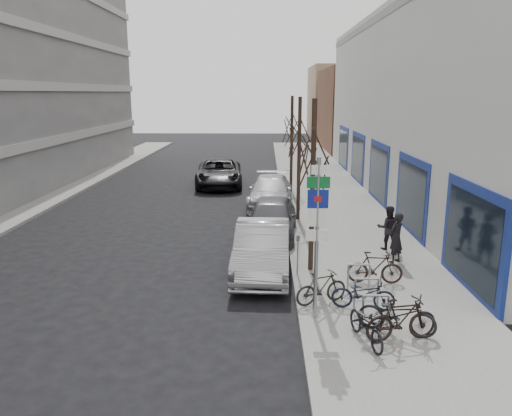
{
  "coord_description": "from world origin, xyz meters",
  "views": [
    {
      "loc": [
        1.16,
        -11.64,
        5.67
      ],
      "look_at": [
        0.84,
        4.16,
        2.0
      ],
      "focal_mm": 35.0,
      "sensor_mm": 36.0,
      "label": 1
    }
  ],
  "objects_px": {
    "bike_far_inner": "(375,267)",
    "pedestrian_far": "(388,227)",
    "bike_rack": "(367,289)",
    "bike_far_curb": "(397,311)",
    "meter_mid": "(290,210)",
    "bike_mid_inner": "(321,287)",
    "parked_car_mid": "(272,218)",
    "tree_mid": "(300,130)",
    "bike_mid_curb": "(363,291)",
    "lane_car": "(219,173)",
    "meter_front": "(298,251)",
    "pedestrian_near": "(396,238)",
    "highway_sign_pole": "(317,229)",
    "tree_far": "(292,121)",
    "tree_near": "(314,146)",
    "bike_near_left": "(367,322)",
    "parked_car_front": "(262,249)",
    "bike_near_right": "(402,319)",
    "parked_car_back": "(271,192)",
    "meter_back": "(285,186)"
  },
  "relations": [
    {
      "from": "bike_mid_curb",
      "to": "parked_car_back",
      "type": "bearing_deg",
      "value": 19.89
    },
    {
      "from": "bike_mid_inner",
      "to": "parked_car_mid",
      "type": "height_order",
      "value": "parked_car_mid"
    },
    {
      "from": "highway_sign_pole",
      "to": "tree_far",
      "type": "height_order",
      "value": "tree_far"
    },
    {
      "from": "meter_mid",
      "to": "bike_far_inner",
      "type": "height_order",
      "value": "meter_mid"
    },
    {
      "from": "tree_mid",
      "to": "parked_car_mid",
      "type": "distance_m",
      "value": 4.26
    },
    {
      "from": "tree_far",
      "to": "parked_car_front",
      "type": "xyz_separation_m",
      "value": [
        -1.55,
        -12.91,
        -3.3
      ]
    },
    {
      "from": "bike_mid_curb",
      "to": "pedestrian_far",
      "type": "bearing_deg",
      "value": -10.09
    },
    {
      "from": "meter_back",
      "to": "parked_car_mid",
      "type": "xyz_separation_m",
      "value": [
        -0.75,
        -6.41,
        -0.11
      ]
    },
    {
      "from": "highway_sign_pole",
      "to": "pedestrian_far",
      "type": "bearing_deg",
      "value": 61.06
    },
    {
      "from": "bike_rack",
      "to": "bike_near_right",
      "type": "bearing_deg",
      "value": -76.01
    },
    {
      "from": "bike_far_inner",
      "to": "parked_car_front",
      "type": "relative_size",
      "value": 0.34
    },
    {
      "from": "tree_near",
      "to": "bike_far_inner",
      "type": "relative_size",
      "value": 3.36
    },
    {
      "from": "bike_near_left",
      "to": "lane_car",
      "type": "height_order",
      "value": "lane_car"
    },
    {
      "from": "bike_near_left",
      "to": "parked_car_front",
      "type": "bearing_deg",
      "value": 101.33
    },
    {
      "from": "bike_rack",
      "to": "meter_back",
      "type": "xyz_separation_m",
      "value": [
        -1.65,
        13.4,
        0.26
      ]
    },
    {
      "from": "tree_mid",
      "to": "bike_far_curb",
      "type": "distance_m",
      "value": 11.45
    },
    {
      "from": "bike_near_right",
      "to": "bike_mid_curb",
      "type": "distance_m",
      "value": 1.77
    },
    {
      "from": "tree_far",
      "to": "bike_far_inner",
      "type": "relative_size",
      "value": 3.36
    },
    {
      "from": "meter_front",
      "to": "pedestrian_near",
      "type": "relative_size",
      "value": 0.75
    },
    {
      "from": "meter_mid",
      "to": "bike_mid_inner",
      "type": "height_order",
      "value": "meter_mid"
    },
    {
      "from": "meter_mid",
      "to": "pedestrian_far",
      "type": "height_order",
      "value": "pedestrian_far"
    },
    {
      "from": "tree_near",
      "to": "pedestrian_far",
      "type": "distance_m",
      "value": 4.83
    },
    {
      "from": "meter_mid",
      "to": "pedestrian_near",
      "type": "distance_m",
      "value": 5.41
    },
    {
      "from": "bike_far_inner",
      "to": "pedestrian_far",
      "type": "height_order",
      "value": "pedestrian_far"
    },
    {
      "from": "lane_car",
      "to": "highway_sign_pole",
      "type": "bearing_deg",
      "value": -81.73
    },
    {
      "from": "bike_near_right",
      "to": "pedestrian_far",
      "type": "bearing_deg",
      "value": -23.68
    },
    {
      "from": "bike_far_curb",
      "to": "lane_car",
      "type": "bearing_deg",
      "value": 38.76
    },
    {
      "from": "bike_near_left",
      "to": "pedestrian_near",
      "type": "relative_size",
      "value": 0.97
    },
    {
      "from": "meter_front",
      "to": "lane_car",
      "type": "bearing_deg",
      "value": 103.79
    },
    {
      "from": "tree_near",
      "to": "bike_near_left",
      "type": "relative_size",
      "value": 3.35
    },
    {
      "from": "meter_back",
      "to": "meter_mid",
      "type": "bearing_deg",
      "value": -90.0
    },
    {
      "from": "bike_mid_inner",
      "to": "tree_near",
      "type": "bearing_deg",
      "value": -23.41
    },
    {
      "from": "pedestrian_near",
      "to": "meter_mid",
      "type": "bearing_deg",
      "value": -95.2
    },
    {
      "from": "parked_car_mid",
      "to": "highway_sign_pole",
      "type": "bearing_deg",
      "value": -78.11
    },
    {
      "from": "bike_rack",
      "to": "tree_far",
      "type": "height_order",
      "value": "tree_far"
    },
    {
      "from": "bike_rack",
      "to": "parked_car_back",
      "type": "distance_m",
      "value": 12.77
    },
    {
      "from": "meter_back",
      "to": "parked_car_back",
      "type": "relative_size",
      "value": 0.24
    },
    {
      "from": "bike_rack",
      "to": "meter_front",
      "type": "bearing_deg",
      "value": 124.51
    },
    {
      "from": "meter_front",
      "to": "bike_mid_inner",
      "type": "distance_m",
      "value": 2.24
    },
    {
      "from": "tree_near",
      "to": "bike_far_inner",
      "type": "distance_m",
      "value": 4.06
    },
    {
      "from": "bike_rack",
      "to": "bike_far_curb",
      "type": "bearing_deg",
      "value": -72.82
    },
    {
      "from": "bike_rack",
      "to": "parked_car_front",
      "type": "distance_m",
      "value": 4.06
    },
    {
      "from": "tree_mid",
      "to": "bike_far_inner",
      "type": "xyz_separation_m",
      "value": [
        1.79,
        -7.66,
        -3.46
      ]
    },
    {
      "from": "bike_mid_inner",
      "to": "pedestrian_far",
      "type": "relative_size",
      "value": 0.95
    },
    {
      "from": "tree_near",
      "to": "bike_near_right",
      "type": "xyz_separation_m",
      "value": [
        1.64,
        -4.67,
        -3.43
      ]
    },
    {
      "from": "bike_mid_curb",
      "to": "lane_car",
      "type": "distance_m",
      "value": 19.08
    },
    {
      "from": "meter_front",
      "to": "meter_back",
      "type": "bearing_deg",
      "value": 90.0
    },
    {
      "from": "tree_near",
      "to": "pedestrian_near",
      "type": "height_order",
      "value": "tree_near"
    },
    {
      "from": "bike_far_inner",
      "to": "parked_car_back",
      "type": "xyz_separation_m",
      "value": [
        -2.99,
        10.81,
        0.12
      ]
    },
    {
      "from": "tree_mid",
      "to": "meter_front",
      "type": "xyz_separation_m",
      "value": [
        -0.45,
        -7.0,
        -3.19
      ]
    }
  ]
}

